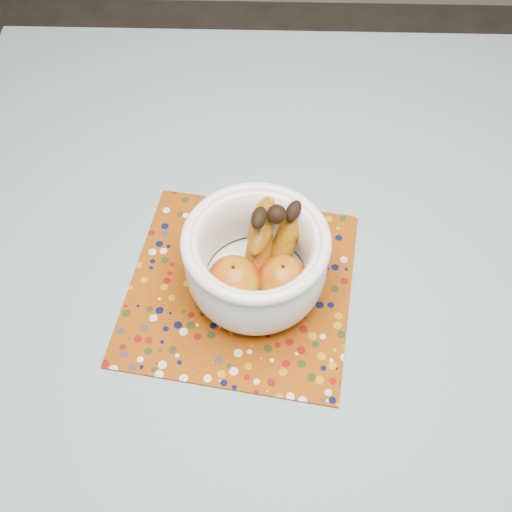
% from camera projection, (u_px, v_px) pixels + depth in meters
% --- Properties ---
extents(table, '(1.20, 1.20, 0.75)m').
position_uv_depth(table, '(293.00, 301.00, 1.05)').
color(table, brown).
rests_on(table, ground).
extents(tablecloth, '(1.32, 1.32, 0.01)m').
position_uv_depth(tablecloth, '(296.00, 275.00, 0.98)').
color(tablecloth, slate).
rests_on(tablecloth, table).
extents(placemat, '(0.40, 0.40, 0.00)m').
position_uv_depth(placemat, '(240.00, 286.00, 0.96)').
color(placemat, '#803607').
rests_on(placemat, tablecloth).
extents(fruit_bowl, '(0.23, 0.23, 0.17)m').
position_uv_depth(fruit_bowl, '(261.00, 257.00, 0.90)').
color(fruit_bowl, white).
rests_on(fruit_bowl, placemat).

